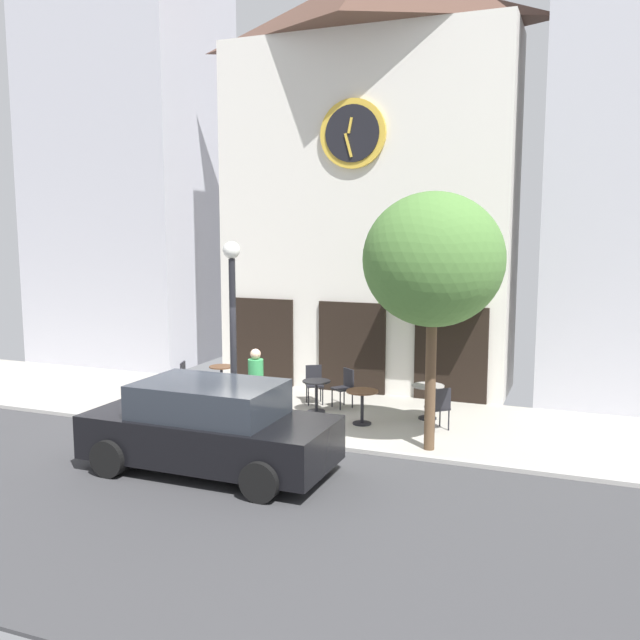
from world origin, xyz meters
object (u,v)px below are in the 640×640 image
at_px(cafe_table_leftmost, 362,401).
at_px(cafe_chair_mid_row, 345,385).
at_px(pedestrian_green, 256,387).
at_px(cafe_table_rightmost, 222,377).
at_px(cafe_table_near_door, 252,389).
at_px(cafe_chair_under_awning, 314,381).
at_px(parked_car_black, 210,427).
at_px(street_lamp, 233,332).
at_px(cafe_table_near_curb, 316,391).
at_px(cafe_chair_near_lamp, 187,377).
at_px(cafe_chair_right_end, 215,390).
at_px(cafe_chair_left_end, 440,405).
at_px(cafe_table_center, 428,395).
at_px(street_tree, 433,261).

relative_size(cafe_table_leftmost, cafe_chair_mid_row, 0.81).
bearing_deg(pedestrian_green, cafe_table_rightmost, 134.18).
distance_m(cafe_table_near_door, pedestrian_green, 1.28).
distance_m(cafe_table_leftmost, pedestrian_green, 2.27).
distance_m(cafe_chair_under_awning, pedestrian_green, 2.37).
bearing_deg(parked_car_black, cafe_chair_mid_row, 80.83).
bearing_deg(street_lamp, parked_car_black, -69.64).
height_order(cafe_table_near_curb, cafe_chair_near_lamp, cafe_chair_near_lamp).
xyz_separation_m(cafe_chair_mid_row, cafe_chair_under_awning, (-0.82, 0.09, 0.00)).
distance_m(cafe_chair_right_end, parked_car_black, 3.69).
height_order(cafe_table_near_door, pedestrian_green, pedestrian_green).
bearing_deg(cafe_table_near_door, cafe_chair_left_end, 1.59).
relative_size(cafe_table_center, cafe_chair_right_end, 0.84).
bearing_deg(cafe_table_near_door, cafe_table_rightmost, 144.12).
relative_size(cafe_table_near_curb, pedestrian_green, 0.44).
bearing_deg(cafe_table_leftmost, cafe_table_near_curb, 156.69).
distance_m(cafe_table_near_door, cafe_chair_left_end, 4.26).
height_order(cafe_chair_left_end, cafe_chair_mid_row, same).
distance_m(cafe_table_near_curb, cafe_chair_under_awning, 0.82).
height_order(street_lamp, cafe_table_leftmost, street_lamp).
height_order(cafe_table_near_door, cafe_chair_right_end, cafe_chair_right_end).
relative_size(street_tree, cafe_chair_left_end, 5.35).
bearing_deg(parked_car_black, cafe_table_rightmost, 117.33).
bearing_deg(cafe_chair_near_lamp, cafe_chair_mid_row, 9.10).
bearing_deg(cafe_table_near_curb, cafe_table_center, 8.38).
bearing_deg(cafe_table_near_door, street_tree, -15.12).
bearing_deg(cafe_chair_near_lamp, cafe_chair_right_end, -35.58).
relative_size(cafe_table_leftmost, cafe_chair_under_awning, 0.81).
bearing_deg(parked_car_black, cafe_chair_under_awning, 90.45).
xyz_separation_m(cafe_table_near_door, cafe_chair_near_lamp, (-2.06, 0.53, 0.01)).
bearing_deg(cafe_chair_right_end, cafe_table_center, 15.96).
distance_m(street_tree, cafe_chair_under_awning, 5.10).
relative_size(cafe_table_rightmost, cafe_chair_left_end, 0.86).
relative_size(street_lamp, cafe_chair_near_lamp, 4.31).
bearing_deg(cafe_chair_under_awning, street_lamp, -114.48).
relative_size(street_lamp, cafe_table_near_door, 5.23).
distance_m(street_tree, cafe_table_rightmost, 6.79).
height_order(cafe_table_near_door, cafe_chair_mid_row, cafe_chair_mid_row).
height_order(cafe_table_leftmost, cafe_chair_right_end, cafe_chair_right_end).
distance_m(cafe_table_rightmost, cafe_chair_near_lamp, 0.84).
relative_size(cafe_table_rightmost, cafe_chair_under_awning, 0.86).
distance_m(cafe_table_near_door, parked_car_black, 3.82).
bearing_deg(cafe_chair_left_end, cafe_chair_mid_row, 156.86).
bearing_deg(cafe_chair_left_end, cafe_table_rightmost, 171.34).
bearing_deg(cafe_table_rightmost, cafe_chair_near_lamp, -148.45).
bearing_deg(cafe_table_near_door, cafe_table_leftmost, -0.81).
distance_m(cafe_chair_left_end, pedestrian_green, 3.83).
distance_m(cafe_table_center, pedestrian_green, 3.76).
xyz_separation_m(street_tree, cafe_table_near_curb, (-2.96, 1.68, -3.08)).
height_order(cafe_table_near_door, cafe_table_center, cafe_table_center).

